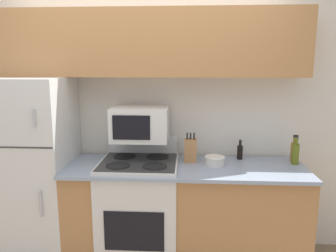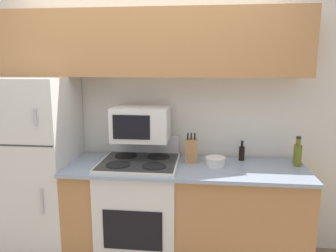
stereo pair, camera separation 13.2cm
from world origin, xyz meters
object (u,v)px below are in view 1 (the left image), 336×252
(bottle_vinegar, at_px, (294,151))
(knife_block, at_px, (190,150))
(bottle_soy_sauce, at_px, (240,152))
(bottle_olive_oil, at_px, (296,153))
(refrigerator, at_px, (30,170))
(stove, at_px, (140,210))
(bowl, at_px, (215,160))
(microwave, at_px, (140,124))

(bottle_vinegar, bearing_deg, knife_block, -175.36)
(knife_block, height_order, bottle_vinegar, knife_block)
(bottle_soy_sauce, distance_m, bottle_olive_oil, 0.48)
(refrigerator, distance_m, bottle_soy_sauce, 1.91)
(stove, bearing_deg, bowl, 2.79)
(stove, relative_size, bottle_vinegar, 4.57)
(knife_block, xyz_separation_m, bottle_vinegar, (0.92, 0.07, -0.01))
(refrigerator, height_order, stove, refrigerator)
(refrigerator, distance_m, stove, 1.05)
(microwave, bearing_deg, refrigerator, -174.58)
(stove, height_order, bottle_soy_sauce, stove)
(refrigerator, distance_m, bottle_vinegar, 2.37)
(stove, distance_m, bottle_soy_sauce, 1.05)
(refrigerator, distance_m, bowl, 1.65)
(refrigerator, xyz_separation_m, bottle_olive_oil, (2.35, 0.08, 0.18))
(refrigerator, xyz_separation_m, bottle_vinegar, (2.36, 0.17, 0.17))
(stove, distance_m, bottle_vinegar, 1.47)
(stove, bearing_deg, knife_block, 13.94)
(microwave, height_order, bottle_soy_sauce, microwave)
(microwave, xyz_separation_m, bottle_vinegar, (1.37, 0.07, -0.25))
(microwave, bearing_deg, knife_block, -0.50)
(knife_block, bearing_deg, bottle_olive_oil, -0.70)
(refrigerator, relative_size, bottle_soy_sauce, 9.19)
(bowl, height_order, bottle_soy_sauce, bottle_soy_sauce)
(knife_block, relative_size, bottle_olive_oil, 1.03)
(refrigerator, height_order, bottle_olive_oil, refrigerator)
(refrigerator, distance_m, bottle_olive_oil, 2.35)
(bottle_vinegar, bearing_deg, bottle_olive_oil, -97.49)
(microwave, relative_size, bowl, 2.81)
(bottle_vinegar, height_order, bottle_soy_sauce, bottle_vinegar)
(microwave, distance_m, bottle_soy_sauce, 0.95)
(stove, xyz_separation_m, microwave, (0.00, 0.11, 0.76))
(knife_block, height_order, bottle_olive_oil, knife_block)
(stove, bearing_deg, bottle_soy_sauce, 14.07)
(stove, height_order, bottle_olive_oil, bottle_olive_oil)
(refrigerator, bearing_deg, bowl, 0.40)
(bottle_soy_sauce, bearing_deg, refrigerator, -173.81)
(bottle_soy_sauce, bearing_deg, bowl, -141.43)
(microwave, relative_size, knife_block, 1.83)
(bowl, xyz_separation_m, bottle_vinegar, (0.71, 0.15, 0.05))
(bowl, relative_size, bottle_olive_oil, 0.67)
(refrigerator, relative_size, knife_block, 6.16)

